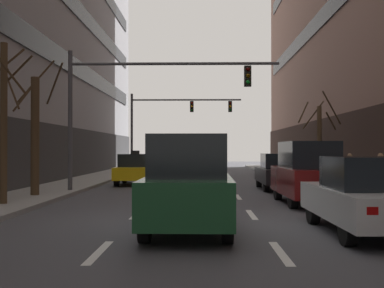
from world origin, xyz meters
The scene contains 30 objects.
ground_plane centered at (0.00, 0.00, 0.00)m, with size 120.00×120.00×0.00m, color #424247.
lane_stripe_l1_s3 centered at (-1.59, -3.00, 0.00)m, with size 0.16×2.00×0.01m, color silver.
lane_stripe_l1_s4 centered at (-1.59, 2.00, 0.00)m, with size 0.16×2.00×0.01m, color silver.
lane_stripe_l1_s5 centered at (-1.59, 7.00, 0.00)m, with size 0.16×2.00×0.01m, color silver.
lane_stripe_l1_s6 centered at (-1.59, 12.00, 0.00)m, with size 0.16×2.00×0.01m, color silver.
lane_stripe_l1_s7 centered at (-1.59, 17.00, 0.00)m, with size 0.16×2.00×0.01m, color silver.
lane_stripe_l1_s8 centered at (-1.59, 22.00, 0.00)m, with size 0.16×2.00×0.01m, color silver.
lane_stripe_l1_s9 centered at (-1.59, 27.00, 0.00)m, with size 0.16×2.00×0.01m, color silver.
lane_stripe_l1_s10 centered at (-1.59, 32.00, 0.00)m, with size 0.16×2.00×0.01m, color silver.
lane_stripe_l2_s3 centered at (1.59, -3.00, 0.00)m, with size 0.16×2.00×0.01m, color silver.
lane_stripe_l2_s4 centered at (1.59, 2.00, 0.00)m, with size 0.16×2.00×0.01m, color silver.
lane_stripe_l2_s5 centered at (1.59, 7.00, 0.00)m, with size 0.16×2.00×0.01m, color silver.
lane_stripe_l2_s6 centered at (1.59, 12.00, 0.00)m, with size 0.16×2.00×0.01m, color silver.
lane_stripe_l2_s7 centered at (1.59, 17.00, 0.00)m, with size 0.16×2.00×0.01m, color silver.
lane_stripe_l2_s8 centered at (1.59, 22.00, 0.00)m, with size 0.16×2.00×0.01m, color silver.
lane_stripe_l2_s9 centered at (1.59, 27.00, 0.00)m, with size 0.16×2.00×0.01m, color silver.
lane_stripe_l2_s10 centered at (1.59, 32.00, 0.00)m, with size 0.16×2.00×0.01m, color silver.
taxi_driving_0 centered at (-3.18, 13.44, 0.77)m, with size 1.78×4.20×1.74m.
car_driving_1 centered at (0.00, 14.73, 0.80)m, with size 1.94×4.40×1.63m.
car_driving_2 centered at (-0.07, -0.83, 1.05)m, with size 1.88×4.40×2.12m.
car_parked_1 centered at (3.73, -1.05, 0.81)m, with size 1.90×4.43×1.65m.
car_parked_2 centered at (3.73, 4.67, 1.03)m, with size 1.87×4.30×2.07m.
car_parked_3 centered at (3.73, 10.48, 0.80)m, with size 1.81×4.32×1.62m.
traffic_signal_0 centered at (-2.43, 8.38, 4.09)m, with size 8.65×0.35×5.73m.
traffic_signal_1 centered at (-2.16, 26.07, 4.40)m, with size 8.53×0.35×5.96m.
street_tree_0 centered at (-5.92, 3.36, 2.90)m, with size 2.01×2.24×5.27m.
street_tree_1 centered at (-5.90, 6.22, 2.45)m, with size 2.25×2.25×5.10m.
street_tree_2 centered at (5.89, 12.12, 2.26)m, with size 2.13×2.12×4.38m.
pedestrian_0 centered at (6.48, 9.25, 0.99)m, with size 0.48×0.34×1.50m.
pedestrian_1 centered at (6.84, 6.69, 1.02)m, with size 0.37×0.44×1.53m.
Camera 1 is at (0.21, -11.59, 1.81)m, focal length 45.84 mm.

